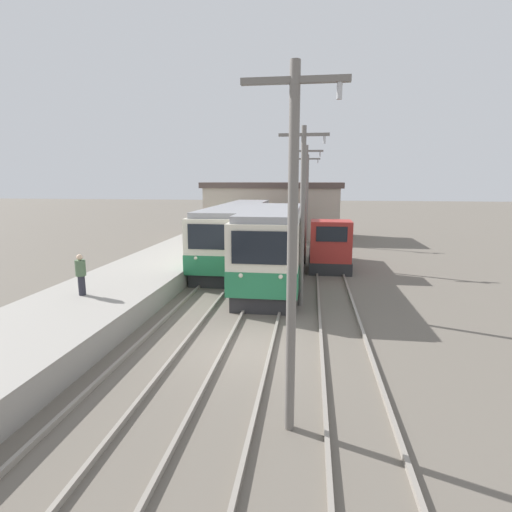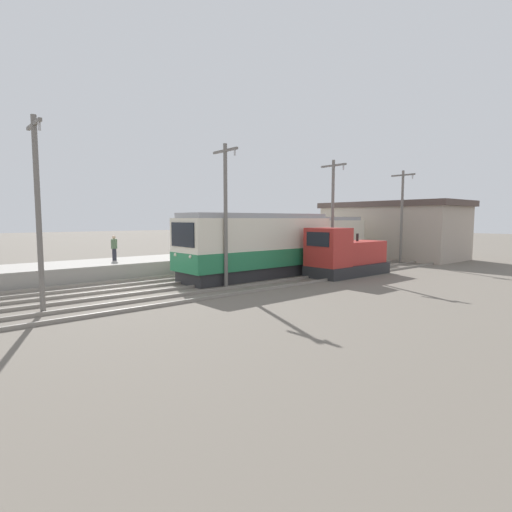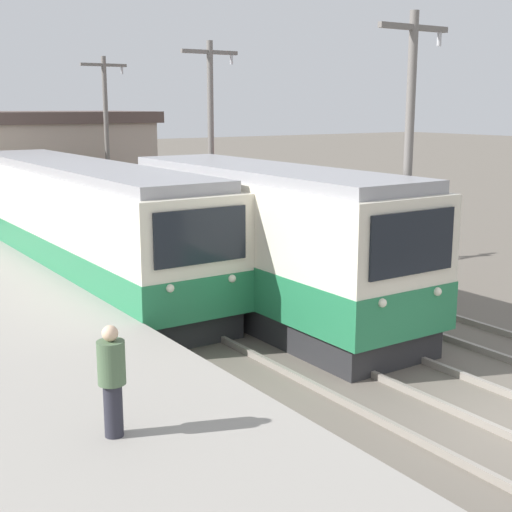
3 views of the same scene
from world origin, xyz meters
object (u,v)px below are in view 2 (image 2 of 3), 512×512
object	(u,v)px
catenary_mast_mid	(226,210)
catenary_mast_distant	(402,213)
catenary_mast_near	(38,206)
shunting_locomotive	(345,256)
commuter_train_left	(291,243)
catenary_mast_far	(333,212)
commuter_train_center	(257,248)
person_on_platform	(114,247)

from	to	relation	value
catenary_mast_mid	catenary_mast_distant	bearing A→B (deg)	90.00
catenary_mast_near	catenary_mast_distant	world-z (taller)	same
shunting_locomotive	catenary_mast_near	distance (m)	17.06
commuter_train_left	catenary_mast_mid	distance (m)	10.38
shunting_locomotive	catenary_mast_near	size ratio (longest dim) A/B	0.80
commuter_train_left	catenary_mast_far	xyz separation A→B (m)	(4.31, -0.49, 2.27)
commuter_train_center	catenary_mast_far	world-z (taller)	catenary_mast_far
catenary_mast_distant	catenary_mast_near	bearing A→B (deg)	-90.00
commuter_train_left	person_on_platform	world-z (taller)	commuter_train_left
commuter_train_left	catenary_mast_distant	world-z (taller)	catenary_mast_distant
commuter_train_left	catenary_mast_mid	size ratio (longest dim) A/B	2.03
catenary_mast_near	person_on_platform	size ratio (longest dim) A/B	4.64
commuter_train_left	catenary_mast_far	size ratio (longest dim) A/B	2.03
catenary_mast_distant	person_on_platform	size ratio (longest dim) A/B	4.64
commuter_train_left	catenary_mast_far	distance (m)	4.90
commuter_train_left	shunting_locomotive	bearing A→B (deg)	-10.59
catenary_mast_mid	shunting_locomotive	bearing A→B (deg)	79.54
commuter_train_left	commuter_train_center	world-z (taller)	commuter_train_center
person_on_platform	catenary_mast_near	bearing A→B (deg)	-35.88
shunting_locomotive	catenary_mast_mid	bearing A→B (deg)	-100.46
catenary_mast_near	catenary_mast_far	size ratio (longest dim) A/B	1.00
commuter_train_center	catenary_mast_near	bearing A→B (deg)	-82.90
commuter_train_center	catenary_mast_far	size ratio (longest dim) A/B	1.40
shunting_locomotive	catenary_mast_mid	distance (m)	8.68
commuter_train_center	catenary_mast_mid	xyz separation A→B (m)	(1.51, -3.42, 2.21)
commuter_train_center	commuter_train_left	bearing A→B (deg)	115.97
catenary_mast_mid	catenary_mast_near	bearing A→B (deg)	-90.00
commuter_train_center	catenary_mast_mid	distance (m)	4.34
catenary_mast_far	person_on_platform	bearing A→B (deg)	-125.92
shunting_locomotive	commuter_train_center	bearing A→B (deg)	-122.74
catenary_mast_far	catenary_mast_distant	xyz separation A→B (m)	(0.00, 8.68, 0.00)
person_on_platform	catenary_mast_far	bearing A→B (deg)	54.08
commuter_train_left	shunting_locomotive	size ratio (longest dim) A/B	2.54
commuter_train_center	catenary_mast_near	xyz separation A→B (m)	(1.51, -12.10, 2.21)
catenary_mast_near	catenary_mast_far	xyz separation A→B (m)	(0.00, 17.35, 0.00)
catenary_mast_mid	person_on_platform	bearing A→B (deg)	-161.81
shunting_locomotive	person_on_platform	world-z (taller)	shunting_locomotive
catenary_mast_mid	catenary_mast_far	xyz separation A→B (m)	(0.00, 8.68, 0.00)
catenary_mast_mid	catenary_mast_far	bearing A→B (deg)	90.00
commuter_train_left	catenary_mast_near	world-z (taller)	catenary_mast_near
catenary_mast_far	person_on_platform	xyz separation A→B (m)	(-8.25, -11.39, -2.23)
catenary_mast_near	person_on_platform	bearing A→B (deg)	144.12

